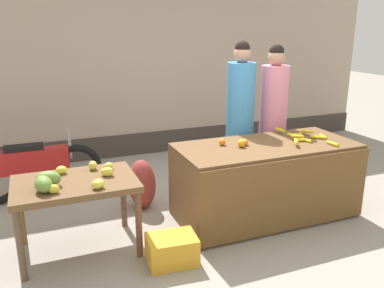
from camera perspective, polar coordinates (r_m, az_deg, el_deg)
ground_plane at (r=4.54m, az=4.69°, el=-10.85°), size 24.00×24.00×0.00m
market_wall_back at (r=6.68m, az=-5.91°, el=11.23°), size 8.09×0.23×3.01m
fruit_stall_counter at (r=4.57m, az=10.33°, el=-5.09°), size 1.96×0.91×0.84m
side_table_wooden at (r=3.89m, az=-16.10°, el=-6.18°), size 1.11×0.74×0.71m
banana_bunch_pile at (r=4.72m, az=15.52°, el=0.97°), size 0.56×0.75×0.07m
orange_pile at (r=4.32m, az=6.28°, el=0.18°), size 0.30×0.22×0.08m
mango_papaya_pile at (r=3.76m, az=-17.71°, el=-4.70°), size 0.76×0.62×0.14m
vendor_woman_blue_shirt at (r=5.01m, az=6.78°, el=3.49°), size 0.34×0.34×1.90m
vendor_woman_pink_shirt at (r=5.20m, az=11.32°, el=3.48°), size 0.34×0.34×1.85m
parked_motorcycle at (r=5.28m, az=-21.25°, el=-3.20°), size 1.60×0.18×0.88m
produce_crate at (r=3.77m, az=-2.85°, el=-14.66°), size 0.47×0.36×0.26m
produce_sack at (r=4.77m, az=-7.05°, el=-5.65°), size 0.39×0.43×0.59m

